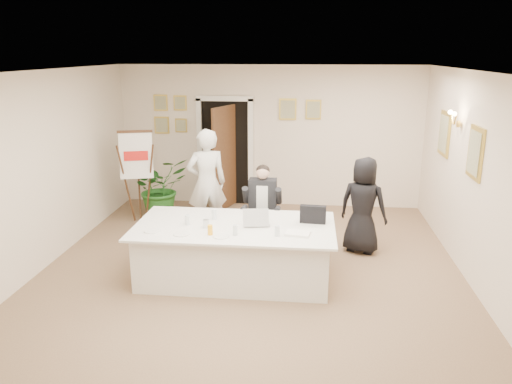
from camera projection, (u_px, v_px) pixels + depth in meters
The scene contains 28 objects.
floor at pixel (249, 276), 7.00m from camera, with size 7.00×7.00×0.00m, color brown.
ceiling at pixel (248, 72), 6.24m from camera, with size 6.00×7.00×0.02m, color white.
wall_back at pixel (270, 137), 9.97m from camera, with size 6.00×0.10×2.80m, color beige.
wall_front at pixel (185, 312), 3.27m from camera, with size 6.00×0.10×2.80m, color beige.
wall_left at pixel (35, 174), 6.93m from camera, with size 0.10×7.00×2.80m, color beige.
wall_right at pixel (484, 186), 6.31m from camera, with size 0.10×7.00×2.80m, color beige.
doorway at pixel (225, 155), 9.98m from camera, with size 1.14×0.86×2.20m.
pictures_back_wall at pixel (230, 114), 9.90m from camera, with size 3.40×0.06×0.80m, color gold, non-canonical shape.
pictures_right_wall at pixel (458, 142), 7.37m from camera, with size 0.06×2.20×0.80m, color gold, non-canonical shape.
wall_sconce at pixel (455, 119), 7.28m from camera, with size 0.20×0.30×0.24m, color gold, non-canonical shape.
conference_table at pixel (235, 251), 6.87m from camera, with size 2.71×1.44×0.78m.
seated_man at pixel (262, 207), 7.83m from camera, with size 0.59×0.63×1.38m, color black, non-canonical shape.
flip_chart at pixel (138, 181), 9.06m from camera, with size 0.60×0.44×1.67m.
standing_man at pixel (207, 183), 8.34m from camera, with size 0.67×0.44×1.83m, color silver.
standing_woman at pixel (363, 205), 7.68m from camera, with size 0.74×0.48×1.52m, color black.
potted_palm at pixel (160, 187), 9.44m from camera, with size 1.01×0.87×1.12m, color #205C1E.
laptop at pixel (257, 215), 6.76m from camera, with size 0.34×0.36×0.28m, color #B7BABC, non-canonical shape.
laptop_bag at pixel (313, 214), 6.81m from camera, with size 0.35×0.10×0.25m, color black.
paper_stack at pixel (298, 234), 6.40m from camera, with size 0.31×0.22×0.03m, color white.
plate_left at pixel (152, 231), 6.52m from camera, with size 0.22×0.22×0.01m, color white.
plate_mid at pixel (182, 234), 6.41m from camera, with size 0.22×0.22×0.01m, color white.
plate_near at pixel (221, 236), 6.33m from camera, with size 0.21×0.21×0.01m, color white.
glass_a at pixel (187, 220), 6.75m from camera, with size 0.07×0.07×0.14m, color silver.
glass_b at pixel (235, 230), 6.37m from camera, with size 0.06×0.06×0.14m, color silver.
glass_c at pixel (277, 231), 6.34m from camera, with size 0.07×0.07×0.14m, color silver.
glass_d at pixel (214, 214), 6.98m from camera, with size 0.07×0.07×0.14m, color silver.
oj_glass at pixel (210, 230), 6.39m from camera, with size 0.07×0.07×0.13m, color #FFAC15.
steel_jug at pixel (206, 224), 6.65m from camera, with size 0.08×0.08×0.11m, color silver.
Camera 1 is at (0.78, -6.36, 3.05)m, focal length 35.00 mm.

